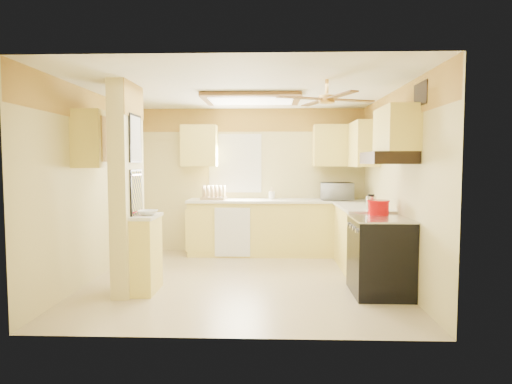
{
  "coord_description": "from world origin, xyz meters",
  "views": [
    {
      "loc": [
        0.36,
        -5.6,
        1.57
      ],
      "look_at": [
        0.17,
        0.35,
        1.15
      ],
      "focal_mm": 30.0,
      "sensor_mm": 36.0,
      "label": 1
    }
  ],
  "objects_px": {
    "bowl": "(148,213)",
    "kettle": "(371,202)",
    "stove": "(380,256)",
    "microwave": "(337,191)",
    "dutch_oven": "(378,207)"
  },
  "relations": [
    {
      "from": "stove",
      "to": "bowl",
      "type": "relative_size",
      "value": 3.86
    },
    {
      "from": "dutch_oven",
      "to": "kettle",
      "type": "xyz_separation_m",
      "value": [
        -0.01,
        0.36,
        0.03
      ]
    },
    {
      "from": "bowl",
      "to": "dutch_oven",
      "type": "relative_size",
      "value": 0.86
    },
    {
      "from": "kettle",
      "to": "dutch_oven",
      "type": "bearing_deg",
      "value": -88.87
    },
    {
      "from": "bowl",
      "to": "kettle",
      "type": "bearing_deg",
      "value": 13.69
    },
    {
      "from": "kettle",
      "to": "microwave",
      "type": "bearing_deg",
      "value": 98.64
    },
    {
      "from": "stove",
      "to": "microwave",
      "type": "relative_size",
      "value": 1.75
    },
    {
      "from": "stove",
      "to": "microwave",
      "type": "distance_m",
      "value": 2.22
    },
    {
      "from": "microwave",
      "to": "dutch_oven",
      "type": "height_order",
      "value": "microwave"
    },
    {
      "from": "microwave",
      "to": "kettle",
      "type": "relative_size",
      "value": 2.54
    },
    {
      "from": "microwave",
      "to": "kettle",
      "type": "height_order",
      "value": "microwave"
    },
    {
      "from": "stove",
      "to": "kettle",
      "type": "xyz_separation_m",
      "value": [
        0.04,
        0.65,
        0.58
      ]
    },
    {
      "from": "stove",
      "to": "microwave",
      "type": "bearing_deg",
      "value": 95.0
    },
    {
      "from": "microwave",
      "to": "stove",
      "type": "bearing_deg",
      "value": 95.75
    },
    {
      "from": "stove",
      "to": "kettle",
      "type": "distance_m",
      "value": 0.87
    }
  ]
}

